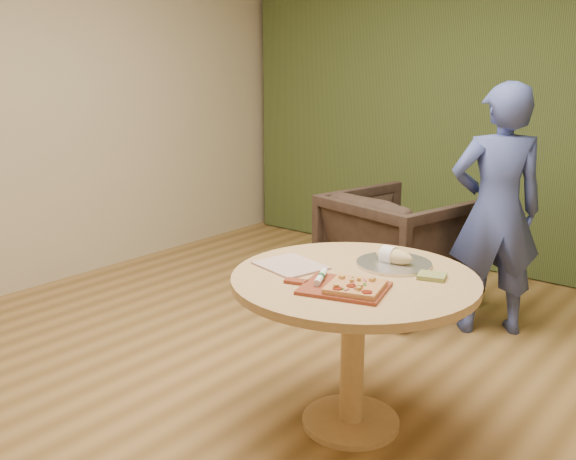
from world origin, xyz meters
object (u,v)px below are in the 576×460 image
(cutlery_roll, at_px, (321,277))
(bread_roll, at_px, (393,256))
(flatbread_pizza, at_px, (355,287))
(person_standing, at_px, (496,211))
(pizza_paddle, at_px, (342,288))
(pedestal_table, at_px, (354,305))
(armchair, at_px, (400,243))
(serving_tray, at_px, (394,264))

(cutlery_roll, height_order, bread_roll, bread_roll)
(cutlery_roll, bearing_deg, bread_roll, 51.18)
(flatbread_pizza, distance_m, person_standing, 1.68)
(pizza_paddle, xyz_separation_m, bread_roll, (-0.01, 0.43, 0.04))
(flatbread_pizza, xyz_separation_m, cutlery_roll, (-0.18, 0.00, 0.00))
(pedestal_table, height_order, person_standing, person_standing)
(pedestal_table, relative_size, armchair, 1.24)
(pedestal_table, bearing_deg, pizza_paddle, -72.33)
(pizza_paddle, height_order, armchair, armchair)
(serving_tray, relative_size, bread_roll, 1.84)
(person_standing, bearing_deg, pedestal_table, 49.52)
(bread_roll, relative_size, person_standing, 0.12)
(serving_tray, height_order, armchair, armchair)
(bread_roll, bearing_deg, flatbread_pizza, -80.11)
(flatbread_pizza, relative_size, armchair, 0.30)
(bread_roll, bearing_deg, cutlery_roll, -103.78)
(bread_roll, bearing_deg, pedestal_table, -101.38)
(pizza_paddle, xyz_separation_m, armchair, (-0.69, 1.73, -0.31))
(serving_tray, bearing_deg, armchair, 117.97)
(pedestal_table, xyz_separation_m, flatbread_pizza, (0.13, -0.18, 0.17))
(pedestal_table, height_order, cutlery_roll, cutlery_roll)
(pedestal_table, distance_m, bread_roll, 0.31)
(serving_tray, relative_size, armchair, 0.40)
(bread_roll, bearing_deg, pizza_paddle, -88.71)
(pizza_paddle, height_order, serving_tray, serving_tray)
(serving_tray, bearing_deg, person_standing, 90.08)
(serving_tray, xyz_separation_m, bread_roll, (-0.01, 0.00, 0.04))
(bread_roll, relative_size, armchair, 0.22)
(flatbread_pizza, bearing_deg, pizza_paddle, -178.28)
(pedestal_table, relative_size, bread_roll, 5.78)
(flatbread_pizza, height_order, bread_roll, bread_roll)
(pizza_paddle, bearing_deg, person_standing, 73.66)
(flatbread_pizza, xyz_separation_m, serving_tray, (-0.07, 0.43, -0.02))
(flatbread_pizza, distance_m, armchair, 1.91)
(pedestal_table, xyz_separation_m, person_standing, (0.06, 1.49, 0.18))
(flatbread_pizza, height_order, person_standing, person_standing)
(pizza_paddle, xyz_separation_m, person_standing, (-0.00, 1.68, 0.03))
(flatbread_pizza, distance_m, cutlery_roll, 0.18)
(pizza_paddle, bearing_deg, pedestal_table, 91.24)
(serving_tray, distance_m, person_standing, 1.25)
(pedestal_table, height_order, pizza_paddle, pizza_paddle)
(pizza_paddle, distance_m, serving_tray, 0.43)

